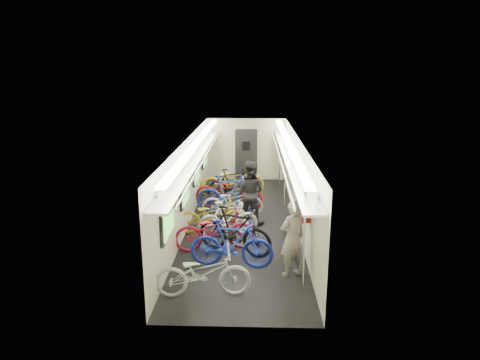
# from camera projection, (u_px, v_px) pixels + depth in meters

# --- Properties ---
(train_car_shell) EXTENTS (10.00, 10.00, 10.00)m
(train_car_shell) POSITION_uv_depth(u_px,v_px,m) (231.00, 160.00, 12.31)
(train_car_shell) COLOR black
(train_car_shell) RESTS_ON ground
(bicycle_0) EXTENTS (1.87, 0.82, 0.95)m
(bicycle_0) POSITION_uv_depth(u_px,v_px,m) (203.00, 273.00, 8.05)
(bicycle_0) COLOR silver
(bicycle_0) RESTS_ON ground
(bicycle_1) EXTENTS (1.87, 0.71, 1.10)m
(bicycle_1) POSITION_uv_depth(u_px,v_px,m) (232.00, 244.00, 9.22)
(bicycle_1) COLOR #1C2FAB
(bicycle_1) RESTS_ON ground
(bicycle_2) EXTENTS (2.03, 1.07, 1.01)m
(bicycle_2) POSITION_uv_depth(u_px,v_px,m) (215.00, 230.00, 10.13)
(bicycle_2) COLOR maroon
(bicycle_2) RESTS_ON ground
(bicycle_3) EXTENTS (1.95, 1.28, 1.14)m
(bicycle_3) POSITION_uv_depth(u_px,v_px,m) (234.00, 231.00, 9.92)
(bicycle_3) COLOR black
(bicycle_3) RESTS_ON ground
(bicycle_4) EXTENTS (1.89, 0.92, 0.95)m
(bicycle_4) POSITION_uv_depth(u_px,v_px,m) (212.00, 215.00, 11.24)
(bicycle_4) COLOR #BC9411
(bicycle_4) RESTS_ON ground
(bicycle_5) EXTENTS (1.63, 0.80, 0.94)m
(bicycle_5) POSITION_uv_depth(u_px,v_px,m) (228.00, 219.00, 11.01)
(bicycle_5) COLOR white
(bicycle_5) RESTS_ON ground
(bicycle_6) EXTENTS (1.85, 0.82, 0.94)m
(bicycle_6) POSITION_uv_depth(u_px,v_px,m) (233.00, 201.00, 12.45)
(bicycle_6) COLOR #AAA8AD
(bicycle_6) RESTS_ON ground
(bicycle_7) EXTENTS (2.00, 0.86, 1.16)m
(bicycle_7) POSITION_uv_depth(u_px,v_px,m) (229.00, 193.00, 12.91)
(bicycle_7) COLOR #193398
(bicycle_7) RESTS_ON ground
(bicycle_8) EXTENTS (2.19, 1.00, 1.11)m
(bicycle_8) POSITION_uv_depth(u_px,v_px,m) (229.00, 192.00, 13.15)
(bicycle_8) COLOR maroon
(bicycle_8) RESTS_ON ground
(bicycle_9) EXTENTS (1.81, 1.04, 1.05)m
(bicycle_9) POSITION_uv_depth(u_px,v_px,m) (233.00, 184.00, 14.16)
(bicycle_9) COLOR black
(bicycle_9) RESTS_ON ground
(bicycle_10) EXTENTS (2.31, 1.22, 1.15)m
(bicycle_10) POSITION_uv_depth(u_px,v_px,m) (232.00, 180.00, 14.39)
(bicycle_10) COLOR gold
(bicycle_10) RESTS_ON ground
(passenger_near) EXTENTS (0.72, 0.64, 1.64)m
(passenger_near) POSITION_uv_depth(u_px,v_px,m) (292.00, 238.00, 8.79)
(passenger_near) COLOR gray
(passenger_near) RESTS_ON ground
(passenger_mid) EXTENTS (1.04, 0.91, 1.79)m
(passenger_mid) POSITION_uv_depth(u_px,v_px,m) (250.00, 193.00, 11.83)
(passenger_mid) COLOR black
(passenger_mid) RESTS_ON ground
(backpack) EXTENTS (0.29, 0.23, 0.38)m
(backpack) POSITION_uv_depth(u_px,v_px,m) (307.00, 213.00, 8.92)
(backpack) COLOR #A11011
(backpack) RESTS_ON passenger_near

